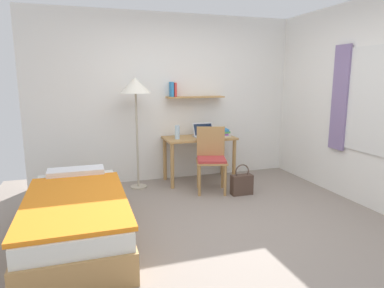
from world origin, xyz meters
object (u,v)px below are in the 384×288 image
at_px(desk_chair, 211,156).
at_px(book_stack, 223,132).
at_px(bed, 77,217).
at_px(laptop, 204,133).
at_px(desk, 199,145).
at_px(standing_lamp, 136,90).
at_px(water_bottle, 177,132).
at_px(handbag, 242,184).

relative_size(desk_chair, book_stack, 3.76).
bearing_deg(bed, laptop, 38.58).
relative_size(desk, laptop, 3.24).
height_order(desk_chair, book_stack, desk_chair).
xyz_separation_m(desk, book_stack, (0.38, -0.03, 0.19)).
bearing_deg(desk_chair, book_stack, 51.39).
distance_m(desk_chair, standing_lamp, 1.44).
relative_size(standing_lamp, book_stack, 6.62).
height_order(bed, book_stack, book_stack).
height_order(standing_lamp, laptop, standing_lamp).
relative_size(desk_chair, standing_lamp, 0.57).
distance_m(desk, water_bottle, 0.44).
height_order(bed, water_bottle, water_bottle).
bearing_deg(bed, handbag, 17.83).
bearing_deg(laptop, desk, -163.53).
height_order(desk, laptop, laptop).
distance_m(desk_chair, book_stack, 0.65).
xyz_separation_m(bed, water_bottle, (1.46, 1.45, 0.58)).
bearing_deg(water_bottle, standing_lamp, 178.29).
bearing_deg(book_stack, desk_chair, -128.61).
xyz_separation_m(desk, standing_lamp, (-0.98, -0.04, 0.86)).
bearing_deg(book_stack, handbag, -91.95).
xyz_separation_m(laptop, handbag, (0.27, -0.83, -0.61)).
xyz_separation_m(bed, standing_lamp, (0.86, 1.47, 1.21)).
xyz_separation_m(book_stack, handbag, (-0.03, -0.77, -0.62)).
relative_size(desk_chair, laptop, 2.74).
bearing_deg(standing_lamp, handbag, -29.66).
distance_m(laptop, handbag, 1.06).
bearing_deg(desk_chair, laptop, 81.57).
relative_size(bed, handbag, 4.59).
distance_m(bed, laptop, 2.52).
height_order(standing_lamp, handbag, standing_lamp).
distance_m(standing_lamp, handbag, 2.01).
relative_size(desk, standing_lamp, 0.67).
bearing_deg(bed, book_stack, 33.62).
distance_m(desk, handbag, 0.98).
bearing_deg(laptop, handbag, -71.94).
height_order(desk, standing_lamp, standing_lamp).
bearing_deg(water_bottle, desk, 9.12).
height_order(laptop, book_stack, laptop).
xyz_separation_m(standing_lamp, book_stack, (1.36, 0.01, -0.68)).
bearing_deg(desk_chair, standing_lamp, 155.03).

